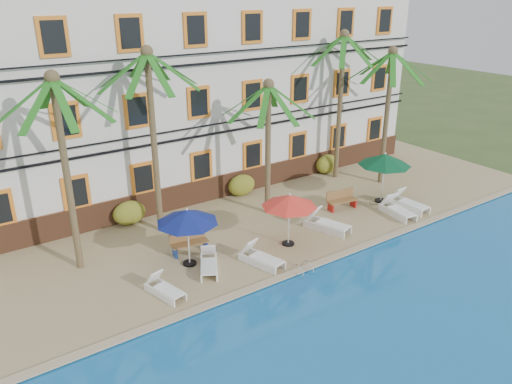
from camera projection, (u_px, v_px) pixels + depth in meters
ground at (317, 255)px, 20.47m from camera, size 100.00×100.00×0.00m
pool_deck at (250, 210)px, 24.24m from camera, size 30.00×12.00×0.25m
swimming_pool at (470, 346)px, 15.09m from camera, size 26.00×12.00×0.20m
pool_coping at (333, 258)px, 19.68m from camera, size 30.00×0.35×0.06m
hotel_building at (196, 87)px, 26.05m from camera, size 25.40×6.44×10.22m
palm_a at (62, 147)px, 17.28m from camera, size 4.12×4.12×7.43m
palm_b at (152, 117)px, 20.13m from camera, size 4.12×4.12×7.88m
palm_c at (268, 128)px, 22.23m from camera, size 4.12×4.12×6.30m
palm_d at (341, 86)px, 26.28m from camera, size 4.12×4.12×7.98m
palm_e at (388, 97)px, 25.70m from camera, size 4.12×4.12×7.24m
shrub_left at (129, 213)px, 22.35m from camera, size 1.50×0.90×1.10m
shrub_mid at (242, 185)px, 25.50m from camera, size 1.50×0.90×1.10m
shrub_right at (327, 164)px, 28.57m from camera, size 1.50×0.90×1.10m
umbrella_blue at (187, 217)px, 18.52m from camera, size 2.37×2.37×2.37m
umbrella_red at (289, 201)px, 20.03m from camera, size 2.30×2.30×2.30m
umbrella_green at (385, 160)px, 24.10m from camera, size 2.57×2.57×2.57m
lounger_a at (164, 288)px, 17.26m from camera, size 0.96×1.72×0.77m
lounger_b at (209, 263)px, 18.80m from camera, size 1.38×1.83×0.83m
lounger_c at (261, 257)px, 19.18m from camera, size 1.13×1.97×0.88m
lounger_d at (326, 223)px, 21.89m from camera, size 1.34×2.16×0.96m
lounger_e at (397, 209)px, 23.32m from camera, size 0.96×2.01×0.91m
lounger_f at (408, 203)px, 24.00m from camera, size 0.80×2.01×0.93m
bench_left at (189, 242)px, 19.99m from camera, size 1.55×0.65×0.93m
bench_right at (342, 199)px, 23.99m from camera, size 1.56×0.71×0.93m
pool_ladder at (302, 272)px, 18.76m from camera, size 0.54×0.74×0.74m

